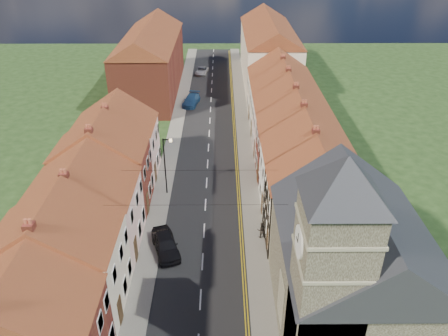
% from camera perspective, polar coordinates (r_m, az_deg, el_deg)
% --- Properties ---
extents(road, '(7.00, 90.00, 0.02)m').
position_cam_1_polar(road, '(52.42, -2.04, 2.68)').
color(road, black).
rests_on(road, ground).
extents(pavement_left, '(1.80, 90.00, 0.12)m').
position_cam_1_polar(pavement_left, '(52.71, -6.83, 2.69)').
color(pavement_left, gray).
rests_on(pavement_left, ground).
extents(pavement_right, '(1.80, 90.00, 0.12)m').
position_cam_1_polar(pavement_right, '(52.46, 2.77, 2.74)').
color(pavement_right, gray).
rests_on(pavement_right, ground).
extents(church, '(11.25, 14.25, 15.20)m').
position_cam_1_polar(church, '(28.03, 16.25, -11.80)').
color(church, '#363226').
rests_on(church, ground).
extents(cottage_r_tudor, '(8.30, 5.20, 9.00)m').
position_cam_1_polar(cottage_r_tudor, '(36.03, 12.07, -3.63)').
color(cottage_r_tudor, beige).
rests_on(cottage_r_tudor, ground).
extents(cottage_r_white_near, '(8.30, 6.00, 9.00)m').
position_cam_1_polar(cottage_r_white_near, '(40.55, 10.68, 0.59)').
color(cottage_r_white_near, white).
rests_on(cottage_r_white_near, ground).
extents(cottage_r_cream_mid, '(8.30, 5.20, 9.00)m').
position_cam_1_polar(cottage_r_cream_mid, '(45.25, 9.54, 3.94)').
color(cottage_r_cream_mid, brown).
rests_on(cottage_r_cream_mid, ground).
extents(cottage_r_pink, '(8.30, 6.00, 9.00)m').
position_cam_1_polar(cottage_r_pink, '(50.10, 8.60, 6.65)').
color(cottage_r_pink, '#C6A69C').
rests_on(cottage_r_pink, ground).
extents(cottage_r_white_far, '(8.30, 5.20, 9.00)m').
position_cam_1_polar(cottage_r_white_far, '(55.05, 7.83, 8.88)').
color(cottage_r_white_far, beige).
rests_on(cottage_r_white_far, ground).
extents(cottage_r_cream_far, '(8.30, 6.00, 9.00)m').
position_cam_1_polar(cottage_r_cream_far, '(60.08, 7.17, 10.73)').
color(cottage_r_cream_far, beige).
rests_on(cottage_r_cream_far, ground).
extents(cottage_l_brick_near, '(8.30, 5.70, 8.80)m').
position_cam_1_polar(cottage_l_brick_near, '(27.73, -24.66, -18.67)').
color(cottage_l_brick_near, brown).
rests_on(cottage_l_brick_near, ground).
extents(cottage_l_cream, '(8.30, 6.30, 9.10)m').
position_cam_1_polar(cottage_l_cream, '(31.41, -20.88, -10.75)').
color(cottage_l_cream, beige).
rests_on(cottage_l_cream, ground).
extents(cottage_l_white, '(8.30, 6.90, 8.80)m').
position_cam_1_polar(cottage_l_white, '(36.29, -17.77, -4.43)').
color(cottage_l_white, '#C6A69C').
rests_on(cottage_l_white, ground).
extents(cottage_l_brick_mid, '(8.30, 5.70, 9.10)m').
position_cam_1_polar(cottage_l_brick_mid, '(41.19, -15.61, 0.52)').
color(cottage_l_brick_mid, brown).
rests_on(cottage_l_brick_mid, ground).
extents(cottage_l_pink, '(8.30, 6.30, 8.80)m').
position_cam_1_polar(cottage_l_pink, '(46.24, -13.95, 3.88)').
color(cottage_l_pink, '#C6A69C').
rests_on(cottage_l_pink, ground).
extents(block_right_far, '(8.30, 24.20, 10.50)m').
position_cam_1_polar(block_right_far, '(74.40, 5.81, 15.21)').
color(block_right_far, beige).
rests_on(block_right_far, ground).
extents(block_left_far, '(8.30, 24.20, 10.50)m').
position_cam_1_polar(block_left_far, '(70.02, -9.57, 14.02)').
color(block_left_far, brown).
rests_on(block_left_far, ground).
extents(lamppost, '(0.88, 0.15, 6.00)m').
position_cam_1_polar(lamppost, '(42.26, -7.63, 0.69)').
color(lamppost, black).
rests_on(lamppost, pavement_left).
extents(car_near, '(3.13, 4.82, 1.53)m').
position_cam_1_polar(car_near, '(36.57, -7.65, -9.83)').
color(car_near, black).
rests_on(car_near, ground).
extents(car_far, '(2.76, 5.07, 1.39)m').
position_cam_1_polar(car_far, '(65.01, -4.29, 8.83)').
color(car_far, navy).
rests_on(car_far, ground).
extents(car_distant, '(2.51, 4.41, 1.16)m').
position_cam_1_polar(car_distant, '(78.74, -2.92, 12.57)').
color(car_distant, '#A4A6AB').
rests_on(car_distant, ground).
extents(pedestrian_right, '(0.75, 0.59, 1.49)m').
position_cam_1_polar(pedestrian_right, '(37.67, 4.91, -8.07)').
color(pedestrian_right, black).
rests_on(pedestrian_right, pavement_right).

